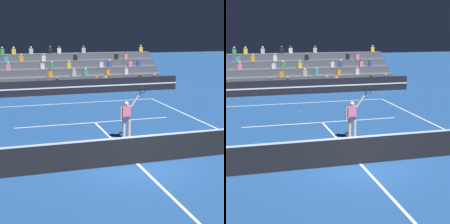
% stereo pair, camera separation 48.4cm
% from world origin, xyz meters
% --- Properties ---
extents(ground_plane, '(120.00, 120.00, 0.00)m').
position_xyz_m(ground_plane, '(0.00, 0.00, 0.00)').
color(ground_plane, navy).
extents(court_lines, '(11.10, 23.90, 0.01)m').
position_xyz_m(court_lines, '(0.00, 0.00, 0.00)').
color(court_lines, white).
rests_on(court_lines, ground).
extents(tennis_net, '(12.00, 0.10, 1.10)m').
position_xyz_m(tennis_net, '(0.00, 0.00, 0.54)').
color(tennis_net, black).
rests_on(tennis_net, ground).
extents(sponsor_banner_wall, '(18.00, 0.26, 1.10)m').
position_xyz_m(sponsor_banner_wall, '(0.00, 15.40, 0.55)').
color(sponsor_banner_wall, black).
rests_on(sponsor_banner_wall, ground).
extents(bleacher_stand, '(17.22, 4.75, 3.38)m').
position_xyz_m(bleacher_stand, '(-0.00, 19.20, 1.02)').
color(bleacher_stand, '#4C515B').
rests_on(bleacher_stand, ground).
extents(tennis_player, '(1.21, 0.37, 2.40)m').
position_xyz_m(tennis_player, '(0.65, 3.13, 0.98)').
color(tennis_player, beige).
rests_on(tennis_player, ground).
extents(tennis_ball, '(0.07, 0.07, 0.07)m').
position_xyz_m(tennis_ball, '(-0.81, 9.11, 0.03)').
color(tennis_ball, '#C6DB33').
rests_on(tennis_ball, ground).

